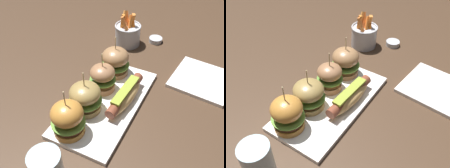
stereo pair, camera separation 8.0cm
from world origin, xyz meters
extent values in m
plane|color=#422D1E|center=(0.00, 0.00, 0.00)|extent=(3.00, 3.00, 0.00)
cube|color=white|center=(0.00, 0.00, 0.01)|extent=(0.39, 0.20, 0.01)
ellipsoid|color=tan|center=(0.03, -0.05, 0.04)|extent=(0.19, 0.06, 0.04)
cylinder|color=brown|center=(0.03, -0.05, 0.04)|extent=(0.20, 0.04, 0.03)
cube|color=olive|center=(0.03, -0.05, 0.06)|extent=(0.14, 0.04, 0.01)
cylinder|color=#C07D32|center=(-0.15, 0.04, 0.02)|extent=(0.09, 0.09, 0.02)
cylinder|color=#422012|center=(-0.15, 0.04, 0.04)|extent=(0.08, 0.08, 0.02)
cylinder|color=#6B9E3D|center=(-0.15, 0.04, 0.05)|extent=(0.09, 0.09, 0.00)
ellipsoid|color=#C07D32|center=(-0.15, 0.04, 0.09)|extent=(0.09, 0.09, 0.06)
cylinder|color=tan|center=(-0.15, 0.04, 0.13)|extent=(0.00, 0.00, 0.06)
cylinder|color=olive|center=(-0.05, 0.04, 0.02)|extent=(0.09, 0.09, 0.02)
cylinder|color=#472C14|center=(-0.05, 0.04, 0.04)|extent=(0.08, 0.08, 0.02)
cylinder|color=#609338|center=(-0.05, 0.04, 0.05)|extent=(0.10, 0.10, 0.00)
ellipsoid|color=olive|center=(-0.05, 0.04, 0.08)|extent=(0.09, 0.09, 0.05)
cylinder|color=tan|center=(-0.05, 0.04, 0.12)|extent=(0.00, 0.00, 0.06)
cylinder|color=#9A6A47|center=(0.05, 0.04, 0.02)|extent=(0.08, 0.08, 0.02)
cylinder|color=#492D17|center=(0.05, 0.04, 0.04)|extent=(0.07, 0.07, 0.02)
cylinder|color=#609338|center=(0.05, 0.04, 0.05)|extent=(0.08, 0.08, 0.00)
ellipsoid|color=#9A6A47|center=(0.05, 0.04, 0.08)|extent=(0.08, 0.08, 0.05)
cylinder|color=tan|center=(0.05, 0.04, 0.12)|extent=(0.00, 0.00, 0.06)
cylinder|color=#9B6F47|center=(0.14, 0.04, 0.02)|extent=(0.09, 0.09, 0.02)
cylinder|color=#492E17|center=(0.14, 0.04, 0.04)|extent=(0.08, 0.08, 0.02)
cylinder|color=#609338|center=(0.14, 0.04, 0.05)|extent=(0.10, 0.10, 0.00)
ellipsoid|color=#9B6F47|center=(0.14, 0.04, 0.08)|extent=(0.09, 0.09, 0.06)
cylinder|color=tan|center=(0.14, 0.04, 0.13)|extent=(0.00, 0.00, 0.06)
cylinder|color=#B7BABF|center=(0.35, 0.08, 0.04)|extent=(0.10, 0.10, 0.08)
torus|color=#B7BABF|center=(0.35, 0.08, 0.08)|extent=(0.11, 0.11, 0.01)
cube|color=orange|center=(0.35, 0.10, 0.10)|extent=(0.06, 0.02, 0.09)
cube|color=orange|center=(0.37, 0.09, 0.08)|extent=(0.02, 0.04, 0.06)
cube|color=orange|center=(0.36, 0.06, 0.08)|extent=(0.03, 0.03, 0.06)
cube|color=orange|center=(0.34, 0.10, 0.09)|extent=(0.02, 0.02, 0.09)
cube|color=orange|center=(0.37, 0.09, 0.09)|extent=(0.01, 0.04, 0.07)
cube|color=orange|center=(0.35, 0.08, 0.09)|extent=(0.04, 0.02, 0.08)
cube|color=orange|center=(0.33, 0.08, 0.09)|extent=(0.02, 0.04, 0.09)
cube|color=orange|center=(0.36, 0.09, 0.09)|extent=(0.04, 0.04, 0.09)
cube|color=orange|center=(0.37, 0.08, 0.09)|extent=(0.03, 0.04, 0.09)
cylinder|color=#B7BABF|center=(0.42, -0.02, 0.01)|extent=(0.05, 0.05, 0.02)
cylinder|color=tan|center=(0.42, -0.02, 0.02)|extent=(0.05, 0.05, 0.00)
cube|color=white|center=(0.25, -0.25, 0.01)|extent=(0.21, 0.21, 0.01)
camera|label=1|loc=(-0.50, -0.27, 0.58)|focal=41.22mm
camera|label=2|loc=(-0.46, -0.34, 0.58)|focal=41.22mm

